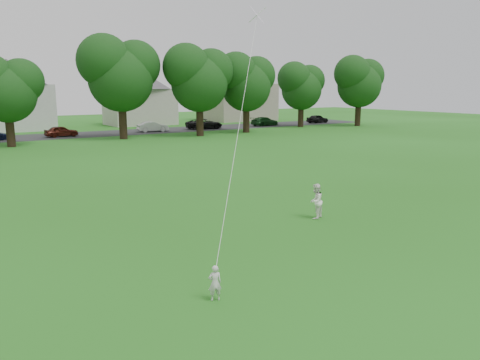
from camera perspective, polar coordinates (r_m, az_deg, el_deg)
ground at (r=13.13m, az=6.37°, el=-11.15°), size 160.00×160.00×0.00m
street at (r=52.14m, az=-24.52°, el=4.72°), size 90.00×7.00×0.01m
toddler at (r=11.34m, az=-3.08°, el=-12.42°), size 0.37×0.29×0.88m
older_boy at (r=18.25m, az=9.23°, el=-2.56°), size 0.82×0.75×1.36m
kite at (r=14.79m, az=0.16°, el=8.19°), size 3.42×3.82×11.40m
tree_row at (r=46.07m, az=-19.95°, el=12.06°), size 81.92×9.37×10.90m
parked_cars at (r=51.76m, az=-20.54°, el=5.66°), size 71.13×2.52×1.29m
house_row at (r=61.92m, az=-25.57°, el=10.17°), size 78.17×14.26×10.27m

